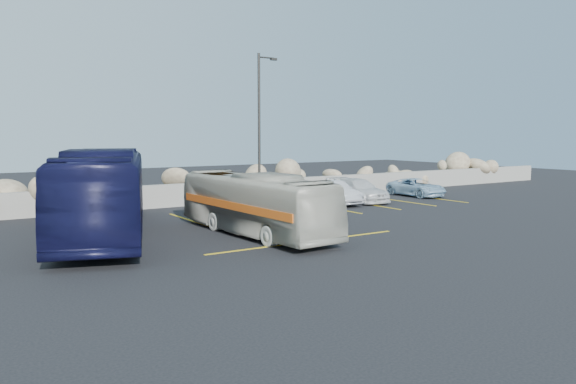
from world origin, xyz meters
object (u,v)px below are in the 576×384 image
car_b (333,193)px  car_d (416,187)px  lamppost (260,125)px  vintage_bus (255,204)px  tour_coach (104,192)px  car_c (358,190)px  car_a (286,193)px

car_b → car_d: 6.78m
lamppost → vintage_bus: bearing=-121.9°
vintage_bus → lamppost: bearing=55.9°
tour_coach → car_d: tour_coach is taller
vintage_bus → car_b: (8.15, 5.64, -0.54)m
tour_coach → vintage_bus: bearing=-12.3°
vintage_bus → car_c: (10.13, 5.88, -0.55)m
car_a → tour_coach: bearing=-166.6°
lamppost → tour_coach: size_ratio=0.68×
vintage_bus → car_c: vintage_bus is taller
tour_coach → car_d: bearing=27.6°
lamppost → car_c: bearing=-11.0°
lamppost → car_b: (3.80, -1.35, -3.65)m
lamppost → car_a: bearing=-34.1°
lamppost → vintage_bus: size_ratio=0.94×
tour_coach → car_c: tour_coach is taller
lamppost → car_b: 5.44m
tour_coach → car_c: bearing=29.9°
car_b → car_c: (1.98, 0.23, -0.00)m
vintage_bus → car_a: (5.47, 6.24, -0.48)m
tour_coach → car_d: 20.08m
vintage_bus → car_d: bearing=19.5°
car_c → car_b: bearing=-169.5°
vintage_bus → car_c: bearing=27.8°
tour_coach → lamppost: bearing=42.5°
car_c → car_d: 4.80m
car_a → car_b: car_a is taller
lamppost → car_a: (1.12, -0.76, -3.59)m
car_a → car_d: 9.46m
car_d → car_b: bearing=-176.7°
car_d → tour_coach: bearing=-170.9°
car_a → car_c: 4.68m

